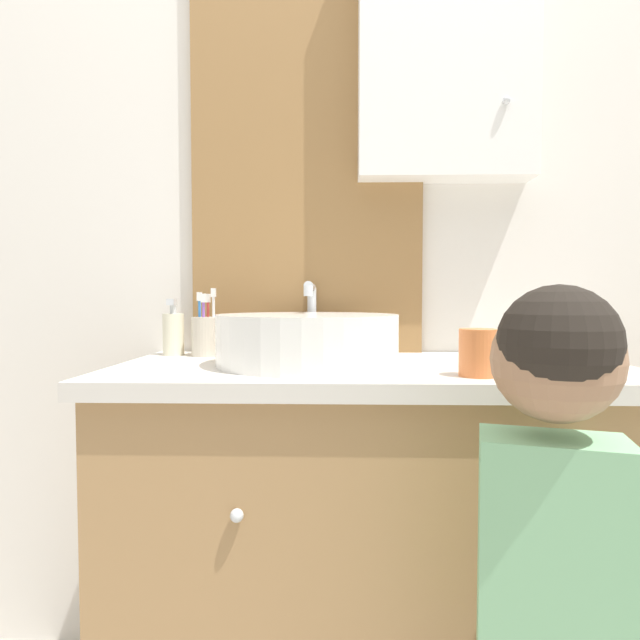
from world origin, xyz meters
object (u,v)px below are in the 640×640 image
at_px(sink_basin, 308,338).
at_px(soap_dispenser, 173,333).
at_px(toothbrush_holder, 207,335).
at_px(teddy_bear, 574,333).
at_px(drinking_cup, 478,353).
at_px(child_figure, 553,570).

xyz_separation_m(sink_basin, soap_dispenser, (-0.36, 0.17, -0.00)).
distance_m(sink_basin, toothbrush_holder, 0.31).
relative_size(soap_dispenser, teddy_bear, 0.96).
bearing_deg(toothbrush_holder, teddy_bear, -11.00).
bearing_deg(drinking_cup, teddy_bear, 32.19).
distance_m(child_figure, teddy_bear, 0.56).
bearing_deg(teddy_bear, soap_dispenser, 169.33).
height_order(soap_dispenser, child_figure, child_figure).
bearing_deg(soap_dispenser, child_figure, -40.38).
bearing_deg(child_figure, toothbrush_holder, 136.33).
height_order(child_figure, drinking_cup, child_figure).
distance_m(soap_dispenser, child_figure, 0.97).
height_order(toothbrush_holder, teddy_bear, toothbrush_holder).
height_order(sink_basin, teddy_bear, sink_basin).
relative_size(sink_basin, teddy_bear, 3.01).
bearing_deg(toothbrush_holder, child_figure, -43.67).
bearing_deg(soap_dispenser, sink_basin, -25.37).
height_order(sink_basin, soap_dispenser, sink_basin).
relative_size(toothbrush_holder, teddy_bear, 1.14).
bearing_deg(soap_dispenser, teddy_bear, -10.67).
height_order(sink_basin, toothbrush_holder, sink_basin).
relative_size(toothbrush_holder, soap_dispenser, 1.18).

